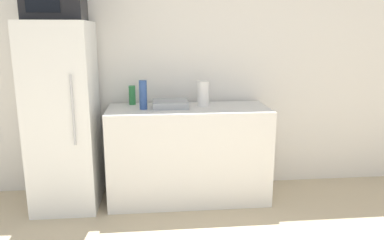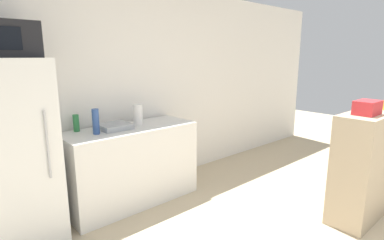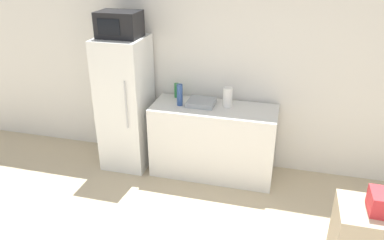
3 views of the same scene
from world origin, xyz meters
TOP-DOWN VIEW (x-y plane):
  - wall_back at (0.00, 3.27)m, footprint 8.00×0.06m
  - refrigerator at (-1.39, 2.88)m, footprint 0.58×0.65m
  - microwave at (-1.39, 2.88)m, footprint 0.49×0.36m
  - counter at (-0.24, 2.90)m, footprint 1.52×0.60m
  - sink_basin at (-0.41, 2.95)m, footprint 0.33×0.31m
  - bottle_tall at (-0.66, 2.87)m, footprint 0.07×0.07m
  - bottle_short at (-0.77, 3.12)m, footprint 0.06×0.06m
  - paper_towel_roll at (-0.09, 2.97)m, footprint 0.11×0.11m

SIDE VIEW (x-z plane):
  - counter at x=-0.24m, z-range 0.00..0.91m
  - refrigerator at x=-1.39m, z-range 0.00..1.70m
  - sink_basin at x=-0.41m, z-range 0.91..0.97m
  - bottle_short at x=-0.77m, z-range 0.91..1.10m
  - paper_towel_roll at x=-0.09m, z-range 0.91..1.15m
  - bottle_tall at x=-0.66m, z-range 0.91..1.18m
  - wall_back at x=0.00m, z-range 0.00..2.60m
  - microwave at x=-1.39m, z-range 1.70..2.00m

